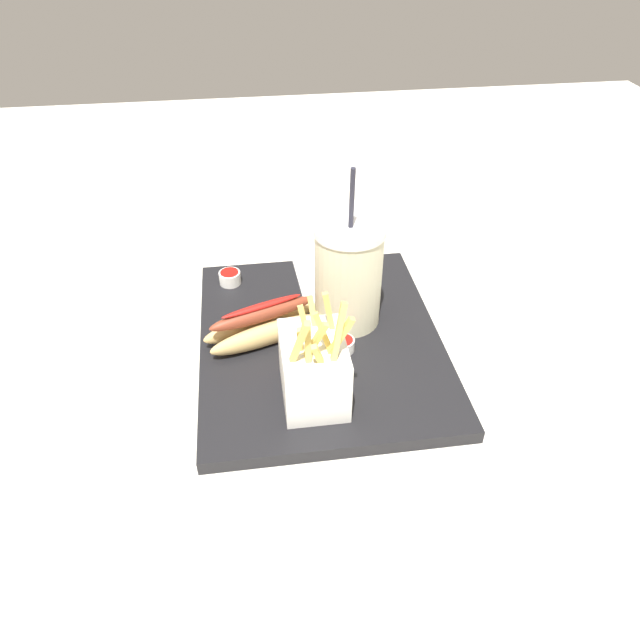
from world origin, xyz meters
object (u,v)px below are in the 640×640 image
object	(u,v)px
fries_basket	(314,369)
hot_dog_1	(263,325)
napkin_stack	(332,278)
ketchup_cup_1	(343,344)
soda_cup	(348,275)
ketchup_cup_2	(230,277)

from	to	relation	value
fries_basket	hot_dog_1	xyz separation A→B (m)	(-0.13, -0.06, -0.02)
napkin_stack	ketchup_cup_1	bearing A→B (deg)	-3.92
hot_dog_1	fries_basket	bearing A→B (deg)	24.16
fries_basket	ketchup_cup_1	bearing A→B (deg)	147.90
hot_dog_1	napkin_stack	size ratio (longest dim) A/B	1.32
hot_dog_1	soda_cup	bearing A→B (deg)	102.68
fries_basket	hot_dog_1	bearing A→B (deg)	-155.84
fries_basket	ketchup_cup_2	xyz separation A→B (m)	(-0.28, -0.10, -0.04)
fries_basket	napkin_stack	xyz separation A→B (m)	(-0.27, 0.07, -0.04)
ketchup_cup_2	ketchup_cup_1	bearing A→B (deg)	39.06
soda_cup	hot_dog_1	world-z (taller)	soda_cup
soda_cup	ketchup_cup_1	distance (m)	0.10
soda_cup	napkin_stack	distance (m)	0.13
ketchup_cup_1	ketchup_cup_2	world-z (taller)	ketchup_cup_2
ketchup_cup_1	ketchup_cup_2	bearing A→B (deg)	-140.94
soda_cup	ketchup_cup_1	bearing A→B (deg)	-14.19
ketchup_cup_1	ketchup_cup_2	size ratio (longest dim) A/B	0.92
ketchup_cup_1	soda_cup	bearing A→B (deg)	165.81
soda_cup	napkin_stack	bearing A→B (deg)	-177.07
hot_dog_1	ketchup_cup_2	xyz separation A→B (m)	(-0.15, -0.05, -0.01)
ketchup_cup_1	ketchup_cup_2	distance (m)	0.25
fries_basket	ketchup_cup_1	world-z (taller)	fries_basket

